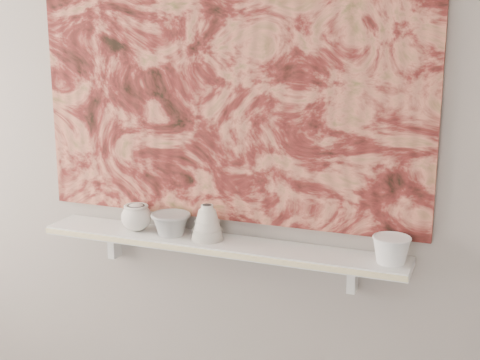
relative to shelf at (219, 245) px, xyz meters
The scene contains 11 objects.
wall_back 0.45m from the shelf, 90.00° to the left, with size 3.60×3.60×0.00m, color gray.
shelf is the anchor object (origin of this frame).
shelf_stripe 0.09m from the shelf, 90.00° to the right, with size 1.40×0.01×0.02m, color beige.
bracket_left 0.50m from the shelf, behind, with size 0.03×0.06×0.12m, color silver.
bracket_right 0.50m from the shelf, ahead, with size 0.03×0.06×0.12m, color silver.
painting 0.63m from the shelf, 90.00° to the left, with size 1.50×0.03×1.10m, color maroon.
house_motif 0.55m from the shelf, ahead, with size 0.09×0.00×0.08m, color black.
bowl_grey 0.20m from the shelf, behind, with size 0.15×0.15×0.09m, color gray, non-canonical shape.
cup_cream 0.35m from the shelf, behind, with size 0.12×0.12×0.11m, color silver, non-canonical shape.
bell_vessel 0.09m from the shelf, behind, with size 0.12×0.12×0.13m, color beige, non-canonical shape.
bowl_white 0.63m from the shelf, ahead, with size 0.13×0.13×0.09m, color silver, non-canonical shape.
Camera 1 is at (0.93, -0.65, 1.73)m, focal length 50.00 mm.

